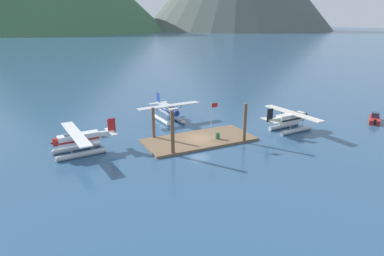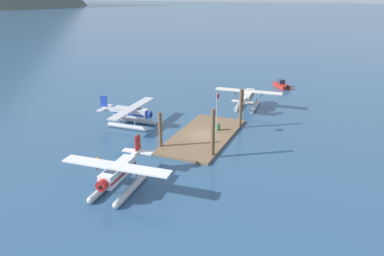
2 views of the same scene
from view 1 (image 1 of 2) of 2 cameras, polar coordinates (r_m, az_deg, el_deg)
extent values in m
plane|color=#2D5175|center=(45.46, 1.23, -2.18)|extent=(1200.00, 1200.00, 0.00)
cube|color=brown|center=(45.41, 1.23, -2.00)|extent=(14.78, 6.83, 0.30)
cylinder|color=brown|center=(39.82, -3.34, -0.87)|extent=(0.46, 0.46, 5.62)
cylinder|color=brown|center=(44.44, 8.97, 0.76)|extent=(0.44, 0.44, 5.34)
cylinder|color=brown|center=(45.64, -6.57, 0.73)|extent=(0.42, 0.42, 4.45)
cylinder|color=silver|center=(43.98, 3.27, 1.04)|extent=(0.08, 0.08, 5.13)
cube|color=red|center=(43.61, 3.84, 3.90)|extent=(0.90, 0.03, 0.56)
sphere|color=gold|center=(43.30, 3.34, 4.35)|extent=(0.10, 0.10, 0.10)
cylinder|color=#33663D|center=(45.27, 4.38, -1.32)|extent=(0.58, 0.58, 0.88)
torus|color=#33663D|center=(45.27, 4.38, -1.32)|extent=(0.62, 0.62, 0.04)
sphere|color=orange|center=(48.71, -15.05, -0.98)|extent=(0.70, 0.70, 0.70)
cylinder|color=#B7BABF|center=(54.88, -2.80, 1.72)|extent=(0.93, 5.63, 0.64)
sphere|color=#B7BABF|center=(52.49, -1.44, 0.98)|extent=(0.64, 0.64, 0.64)
cylinder|color=#B7BABF|center=(53.87, -5.18, 1.35)|extent=(0.93, 5.63, 0.64)
sphere|color=#B7BABF|center=(51.43, -3.91, 0.58)|extent=(0.64, 0.64, 0.64)
cylinder|color=#B7BABF|center=(53.67, -2.24, 2.09)|extent=(0.10, 0.10, 0.70)
cylinder|color=#B7BABF|center=(55.74, -3.36, 2.68)|extent=(0.10, 0.10, 0.70)
cylinder|color=#B7BABF|center=(52.63, -4.67, 1.73)|extent=(0.10, 0.10, 0.70)
cylinder|color=#B7BABF|center=(54.74, -5.72, 2.34)|extent=(0.10, 0.10, 0.70)
cube|color=silver|center=(53.93, -4.02, 3.19)|extent=(1.49, 4.86, 1.20)
cube|color=#1E389E|center=(53.96, -4.02, 3.09)|extent=(1.50, 4.76, 0.24)
cube|color=#283347|center=(52.90, -3.53, 3.28)|extent=(1.11, 1.15, 0.56)
cube|color=silver|center=(53.50, -3.90, 3.81)|extent=(10.46, 1.94, 0.14)
cylinder|color=#1E389E|center=(54.52, -1.80, 3.75)|extent=(0.63, 0.11, 0.84)
cylinder|color=#1E389E|center=(52.72, -6.05, 3.16)|extent=(0.63, 0.11, 0.84)
cylinder|color=#1E389E|center=(51.58, -2.74, 2.53)|extent=(0.99, 0.65, 0.96)
cone|color=black|center=(51.19, -2.51, 2.41)|extent=(0.38, 0.37, 0.36)
cube|color=silver|center=(56.78, -5.43, 4.01)|extent=(0.55, 2.22, 0.56)
cube|color=#1E389E|center=(57.39, -5.82, 5.02)|extent=(0.17, 1.00, 1.90)
cube|color=silver|center=(57.47, -5.75, 4.27)|extent=(3.24, 0.96, 0.10)
cylinder|color=#B7BABF|center=(52.51, 15.31, 0.33)|extent=(5.63, 1.04, 0.64)
sphere|color=#B7BABF|center=(54.49, 17.39, 0.78)|extent=(0.64, 0.64, 0.64)
cylinder|color=#B7BABF|center=(50.89, 17.29, -0.41)|extent=(5.63, 1.04, 0.64)
sphere|color=#B7BABF|center=(52.93, 19.36, 0.08)|extent=(0.64, 0.64, 0.64)
cylinder|color=#B7BABF|center=(53.16, 16.29, 1.22)|extent=(0.10, 0.10, 0.70)
cylinder|color=#B7BABF|center=(51.50, 14.43, 0.84)|extent=(0.10, 0.10, 0.70)
cylinder|color=#B7BABF|center=(51.56, 18.27, 0.51)|extent=(0.10, 0.10, 0.70)
cylinder|color=#B7BABF|center=(49.84, 16.42, 0.10)|extent=(0.10, 0.10, 0.70)
cube|color=silver|center=(51.24, 16.45, 1.69)|extent=(4.88, 1.58, 1.20)
cube|color=black|center=(51.26, 16.44, 1.58)|extent=(4.78, 1.60, 0.24)
cube|color=#283347|center=(51.92, 17.30, 2.20)|extent=(1.17, 1.13, 0.56)
cube|color=silver|center=(51.28, 16.74, 2.46)|extent=(2.15, 10.47, 0.14)
cylinder|color=black|center=(52.82, 14.99, 2.67)|extent=(0.12, 0.63, 0.84)
cylinder|color=black|center=(49.96, 18.52, 1.48)|extent=(0.12, 0.63, 0.84)
cylinder|color=black|center=(53.19, 18.46, 2.08)|extent=(0.67, 1.00, 0.96)
cone|color=black|center=(53.52, 18.78, 2.14)|extent=(0.38, 0.38, 0.36)
cube|color=silver|center=(48.96, 13.82, 1.29)|extent=(2.23, 0.60, 0.56)
cube|color=black|center=(48.13, 13.12, 2.11)|extent=(1.01, 0.19, 1.90)
cube|color=silver|center=(48.40, 13.14, 1.27)|extent=(1.03, 3.25, 0.10)
cylinder|color=#B7BABF|center=(42.21, -18.11, -4.27)|extent=(5.63, 1.11, 0.64)
sphere|color=#B7BABF|center=(41.78, -21.84, -4.92)|extent=(0.64, 0.64, 0.64)
cylinder|color=#B7BABF|center=(44.51, -18.87, -3.20)|extent=(5.63, 1.11, 0.64)
sphere|color=#B7BABF|center=(44.10, -22.41, -3.80)|extent=(0.64, 0.64, 0.64)
cylinder|color=#B7BABF|center=(41.77, -19.79, -3.70)|extent=(0.10, 0.10, 0.70)
cylinder|color=#B7BABF|center=(42.22, -16.62, -3.14)|extent=(0.10, 0.10, 0.70)
cylinder|color=#B7BABF|center=(44.08, -20.47, -2.64)|extent=(0.10, 0.10, 0.70)
cylinder|color=#B7BABF|center=(44.51, -17.45, -2.13)|extent=(0.10, 0.10, 0.70)
cube|color=white|center=(42.81, -18.71, -1.70)|extent=(4.89, 1.64, 1.20)
cube|color=#B21E1E|center=(42.84, -18.70, -1.83)|extent=(4.79, 1.65, 0.24)
cube|color=#283347|center=(42.52, -20.17, -1.52)|extent=(1.19, 1.14, 0.56)
cube|color=white|center=(42.55, -19.19, -0.92)|extent=(2.27, 10.48, 0.14)
cylinder|color=#B21E1E|center=(40.61, -18.47, -2.23)|extent=(0.13, 0.63, 0.84)
cylinder|color=#B21E1E|center=(44.71, -19.76, -0.54)|extent=(0.13, 0.63, 0.84)
cylinder|color=#B21E1E|center=(42.40, -22.25, -2.30)|extent=(0.68, 1.01, 0.96)
cone|color=black|center=(42.34, -22.85, -2.40)|extent=(0.38, 0.39, 0.36)
cube|color=white|center=(43.50, -14.57, -0.87)|extent=(2.23, 0.62, 0.56)
cube|color=#B21E1E|center=(43.48, -13.53, 0.38)|extent=(1.01, 0.20, 1.90)
cube|color=white|center=(43.68, -13.58, -0.57)|extent=(1.07, 3.26, 0.10)
cube|color=#B2231E|center=(61.10, 28.62, 1.22)|extent=(4.26, 3.73, 0.70)
sphere|color=#B2231E|center=(63.14, 28.60, 1.70)|extent=(0.70, 0.70, 0.70)
cube|color=#283347|center=(61.21, 28.72, 1.96)|extent=(1.62, 1.60, 0.80)
cube|color=black|center=(58.84, 28.68, 0.89)|extent=(0.47, 0.48, 0.80)
camera|label=2|loc=(30.08, -68.92, 9.78)|focal=33.68mm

